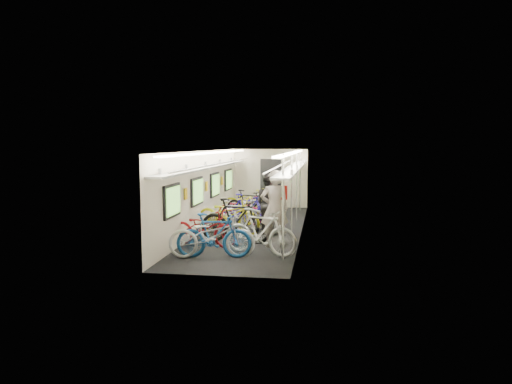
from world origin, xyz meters
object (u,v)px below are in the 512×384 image
(passenger_near, at_px, (275,209))
(bicycle_1, at_px, (214,236))
(bicycle_0, at_px, (212,235))
(passenger_mid, at_px, (269,204))
(backpack, at_px, (283,193))

(passenger_near, bearing_deg, bicycle_1, 33.46)
(bicycle_1, bearing_deg, passenger_near, -51.02)
(bicycle_1, distance_m, passenger_near, 1.86)
(bicycle_0, distance_m, passenger_mid, 3.14)
(backpack, bearing_deg, bicycle_1, -124.70)
(passenger_mid, bearing_deg, bicycle_1, 108.49)
(bicycle_0, distance_m, passenger_near, 1.89)
(bicycle_1, bearing_deg, passenger_mid, -23.93)
(bicycle_0, relative_size, backpack, 5.20)
(passenger_near, height_order, backpack, passenger_near)
(bicycle_0, height_order, backpack, backpack)
(backpack, bearing_deg, passenger_mid, 120.93)
(passenger_near, distance_m, passenger_mid, 1.72)
(bicycle_0, xyz_separation_m, bicycle_1, (0.04, 0.00, -0.00))
(bicycle_0, xyz_separation_m, passenger_near, (1.30, 1.29, 0.46))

